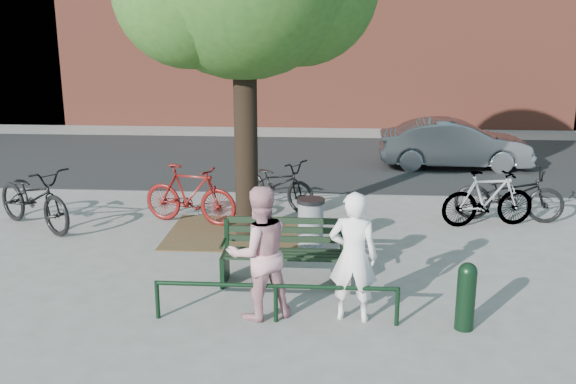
# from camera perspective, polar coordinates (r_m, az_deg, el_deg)

# --- Properties ---
(ground) EXTENTS (90.00, 90.00, 0.00)m
(ground) POSITION_cam_1_polar(r_m,az_deg,el_deg) (9.30, -0.44, -8.16)
(ground) COLOR gray
(ground) RESTS_ON ground
(dirt_pit) EXTENTS (2.40, 2.00, 0.02)m
(dirt_pit) POSITION_cam_1_polar(r_m,az_deg,el_deg) (11.45, -4.61, -3.64)
(dirt_pit) COLOR brown
(dirt_pit) RESTS_ON ground
(road) EXTENTS (40.00, 7.00, 0.01)m
(road) POSITION_cam_1_polar(r_m,az_deg,el_deg) (17.42, 1.67, 2.86)
(road) COLOR black
(road) RESTS_ON ground
(park_bench) EXTENTS (1.74, 0.54, 0.97)m
(park_bench) POSITION_cam_1_polar(r_m,az_deg,el_deg) (9.19, -0.41, -5.22)
(park_bench) COLOR black
(park_bench) RESTS_ON ground
(guard_railing) EXTENTS (3.06, 0.06, 0.51)m
(guard_railing) POSITION_cam_1_polar(r_m,az_deg,el_deg) (8.04, -1.09, -8.85)
(guard_railing) COLOR black
(guard_railing) RESTS_ON ground
(person_left) EXTENTS (0.65, 0.47, 1.66)m
(person_left) POSITION_cam_1_polar(r_m,az_deg,el_deg) (7.99, 5.82, -5.75)
(person_left) COLOR white
(person_left) RESTS_ON ground
(person_right) EXTENTS (1.03, 0.94, 1.71)m
(person_right) POSITION_cam_1_polar(r_m,az_deg,el_deg) (8.03, -2.59, -5.41)
(person_right) COLOR #CB8C94
(person_right) RESTS_ON ground
(bollard) EXTENTS (0.23, 0.23, 0.86)m
(bollard) POSITION_cam_1_polar(r_m,az_deg,el_deg) (8.13, 15.55, -8.72)
(bollard) COLOR black
(bollard) RESTS_ON ground
(litter_bin) EXTENTS (0.45, 0.45, 0.92)m
(litter_bin) POSITION_cam_1_polar(r_m,az_deg,el_deg) (10.31, 2.02, -3.05)
(litter_bin) COLOR gray
(litter_bin) RESTS_ON ground
(bicycle_a) EXTENTS (2.23, 1.87, 1.15)m
(bicycle_a) POSITION_cam_1_polar(r_m,az_deg,el_deg) (12.43, -21.67, -0.45)
(bicycle_a) COLOR black
(bicycle_a) RESTS_ON ground
(bicycle_b) EXTENTS (1.92, 0.99, 1.11)m
(bicycle_b) POSITION_cam_1_polar(r_m,az_deg,el_deg) (11.97, -8.71, -0.21)
(bicycle_b) COLOR #530D0B
(bicycle_b) RESTS_ON ground
(bicycle_c) EXTENTS (1.95, 1.67, 1.01)m
(bicycle_c) POSITION_cam_1_polar(r_m,az_deg,el_deg) (12.87, -1.06, 0.80)
(bicycle_c) COLOR black
(bicycle_c) RESTS_ON ground
(bicycle_d) EXTENTS (1.80, 0.82, 1.04)m
(bicycle_d) POSITION_cam_1_polar(r_m,az_deg,el_deg) (12.24, 17.35, -0.55)
(bicycle_d) COLOR gray
(bicycle_d) RESTS_ON ground
(bicycle_e) EXTENTS (2.05, 0.92, 1.04)m
(bicycle_e) POSITION_cam_1_polar(r_m,az_deg,el_deg) (12.68, 19.07, -0.18)
(bicycle_e) COLOR black
(bicycle_e) RESTS_ON ground
(parked_car) EXTENTS (3.79, 1.39, 1.24)m
(parked_car) POSITION_cam_1_polar(r_m,az_deg,el_deg) (16.92, 14.57, 4.14)
(parked_car) COLOR slate
(parked_car) RESTS_ON ground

